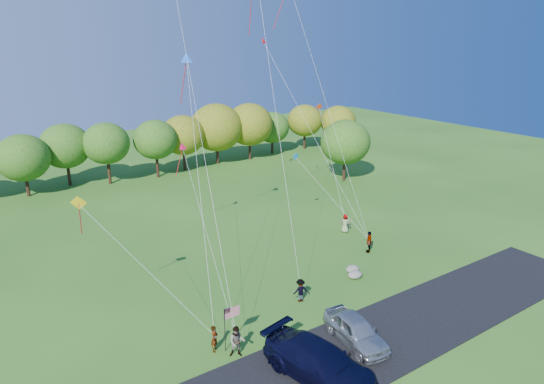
{
  "coord_description": "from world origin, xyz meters",
  "views": [
    {
      "loc": [
        -15.58,
        -20.61,
        16.88
      ],
      "look_at": [
        2.45,
        6.0,
        6.56
      ],
      "focal_mm": 32.0,
      "sensor_mm": 36.0,
      "label": 1
    }
  ],
  "objects_px": {
    "minivan_silver": "(356,330)",
    "flyer_c": "(300,290)",
    "minivan_navy": "(319,363)",
    "flyer_b": "(237,342)",
    "flyer_d": "(369,242)",
    "flyer_a": "(215,338)",
    "flyer_e": "(345,223)"
  },
  "relations": [
    {
      "from": "flyer_a",
      "to": "flyer_e",
      "type": "relative_size",
      "value": 0.9
    },
    {
      "from": "minivan_navy",
      "to": "flyer_d",
      "type": "bearing_deg",
      "value": 24.59
    },
    {
      "from": "flyer_b",
      "to": "flyer_e",
      "type": "bearing_deg",
      "value": 61.91
    },
    {
      "from": "minivan_silver",
      "to": "flyer_d",
      "type": "bearing_deg",
      "value": 49.66
    },
    {
      "from": "flyer_b",
      "to": "flyer_d",
      "type": "distance_m",
      "value": 16.8
    },
    {
      "from": "flyer_a",
      "to": "flyer_e",
      "type": "distance_m",
      "value": 19.9
    },
    {
      "from": "flyer_c",
      "to": "flyer_d",
      "type": "xyz_separation_m",
      "value": [
        9.37,
        3.05,
        0.1
      ]
    },
    {
      "from": "minivan_silver",
      "to": "flyer_d",
      "type": "height_order",
      "value": "flyer_d"
    },
    {
      "from": "flyer_b",
      "to": "minivan_silver",
      "type": "bearing_deg",
      "value": 7.11
    },
    {
      "from": "minivan_navy",
      "to": "minivan_silver",
      "type": "relative_size",
      "value": 1.37
    },
    {
      "from": "minivan_navy",
      "to": "minivan_silver",
      "type": "xyz_separation_m",
      "value": [
        3.68,
        1.19,
        -0.14
      ]
    },
    {
      "from": "minivan_navy",
      "to": "flyer_a",
      "type": "height_order",
      "value": "minivan_navy"
    },
    {
      "from": "minivan_silver",
      "to": "flyer_a",
      "type": "bearing_deg",
      "value": 158.57
    },
    {
      "from": "flyer_c",
      "to": "flyer_d",
      "type": "height_order",
      "value": "flyer_d"
    },
    {
      "from": "minivan_navy",
      "to": "flyer_d",
      "type": "distance_m",
      "value": 16.47
    },
    {
      "from": "flyer_a",
      "to": "flyer_b",
      "type": "distance_m",
      "value": 1.38
    },
    {
      "from": "flyer_b",
      "to": "flyer_d",
      "type": "xyz_separation_m",
      "value": [
        15.79,
        5.73,
        -0.0
      ]
    },
    {
      "from": "flyer_b",
      "to": "flyer_e",
      "type": "height_order",
      "value": "flyer_b"
    },
    {
      "from": "minivan_navy",
      "to": "flyer_c",
      "type": "distance_m",
      "value": 7.75
    },
    {
      "from": "flyer_c",
      "to": "flyer_d",
      "type": "distance_m",
      "value": 9.86
    },
    {
      "from": "minivan_navy",
      "to": "flyer_c",
      "type": "xyz_separation_m",
      "value": [
        3.9,
        6.7,
        -0.19
      ]
    },
    {
      "from": "minivan_navy",
      "to": "flyer_e",
      "type": "bearing_deg",
      "value": 32.21
    },
    {
      "from": "flyer_d",
      "to": "flyer_c",
      "type": "bearing_deg",
      "value": -25.49
    },
    {
      "from": "minivan_silver",
      "to": "flyer_c",
      "type": "relative_size",
      "value": 2.92
    },
    {
      "from": "minivan_silver",
      "to": "flyer_b",
      "type": "height_order",
      "value": "flyer_b"
    },
    {
      "from": "minivan_navy",
      "to": "flyer_c",
      "type": "bearing_deg",
      "value": 48.11
    },
    {
      "from": "flyer_b",
      "to": "flyer_d",
      "type": "relative_size",
      "value": 1.0
    },
    {
      "from": "flyer_a",
      "to": "flyer_e",
      "type": "bearing_deg",
      "value": -20.09
    },
    {
      "from": "flyer_e",
      "to": "flyer_d",
      "type": "bearing_deg",
      "value": 130.08
    },
    {
      "from": "minivan_navy",
      "to": "flyer_b",
      "type": "distance_m",
      "value": 4.75
    },
    {
      "from": "flyer_a",
      "to": "flyer_c",
      "type": "height_order",
      "value": "flyer_c"
    },
    {
      "from": "minivan_navy",
      "to": "flyer_d",
      "type": "relative_size",
      "value": 3.56
    }
  ]
}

